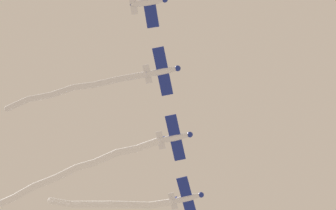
{
  "coord_description": "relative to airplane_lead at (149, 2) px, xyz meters",
  "views": [
    {
      "loc": [
        10.46,
        18.54,
        7.58
      ],
      "look_at": [
        2.77,
        -5.61,
        85.11
      ],
      "focal_mm": 73.24,
      "sensor_mm": 36.0,
      "label": 1
    }
  ],
  "objects": [
    {
      "name": "airplane_lead",
      "position": [
        0.0,
        0.0,
        0.0
      ],
      "size": [
        4.59,
        5.89,
        1.49
      ],
      "rotation": [
        0.0,
        0.0,
        2.68
      ],
      "color": "silver"
    },
    {
      "name": "airplane_left_wing",
      "position": [
        -3.94,
        -7.37,
        0.3
      ],
      "size": [
        4.56,
        5.83,
        1.49
      ],
      "rotation": [
        0.0,
        0.0,
        2.64
      ],
      "color": "silver"
    },
    {
      "name": "smoke_trail_left_wing",
      "position": [
        5.47,
        -12.97,
        1.0
      ],
      "size": [
        15.39,
        10.42,
        2.44
      ],
      "color": "white"
    },
    {
      "name": "airplane_right_wing",
      "position": [
        -7.87,
        -14.75,
        0.0
      ],
      "size": [
        4.56,
        5.81,
        1.49
      ],
      "rotation": [
        0.0,
        0.0,
        2.63
      ],
      "color": "silver"
    },
    {
      "name": "smoke_trail_right_wing",
      "position": [
        3.6,
        -23.82,
        0.26
      ],
      "size": [
        19.69,
        17.49,
        1.63
      ],
      "color": "white"
    },
    {
      "name": "airplane_slot",
      "position": [
        -11.81,
        -22.12,
        0.3
      ],
      "size": [
        4.64,
        5.73,
        1.49
      ],
      "rotation": [
        0.0,
        0.0,
        2.59
      ],
      "color": "silver"
    },
    {
      "name": "smoke_trail_slot",
      "position": [
        -2.88,
        -26.32,
        1.31
      ],
      "size": [
        15.23,
        6.34,
        3.01
      ],
      "color": "white"
    }
  ]
}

